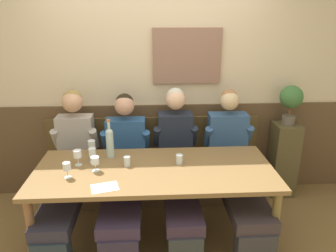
{
  "coord_description": "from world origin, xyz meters",
  "views": [
    {
      "loc": [
        -0.02,
        -2.4,
        2.06
      ],
      "look_at": [
        0.14,
        0.44,
        1.03
      ],
      "focal_mm": 33.79,
      "sensor_mm": 36.0,
      "label": 1
    }
  ],
  "objects_px": {
    "person_left_seat": "(178,161)",
    "wine_glass_by_bottle": "(95,161)",
    "person_center_left_seat": "(70,165)",
    "water_tumbler_center": "(179,159)",
    "wall_bench": "(154,176)",
    "water_tumbler_left": "(127,161)",
    "wine_glass_center_rear": "(77,154)",
    "dining_table": "(155,176)",
    "person_center_right_seat": "(235,164)",
    "person_right_seat": "(124,168)",
    "wine_glass_mid_left": "(92,144)",
    "wine_glass_mid_right": "(67,167)",
    "wine_bottle_clear_water": "(110,142)",
    "wine_glass_right_end": "(92,153)",
    "potted_plant": "(291,100)"
  },
  "relations": [
    {
      "from": "wine_glass_mid_left",
      "to": "potted_plant",
      "type": "height_order",
      "value": "potted_plant"
    },
    {
      "from": "person_center_left_seat",
      "to": "water_tumbler_center",
      "type": "height_order",
      "value": "person_center_left_seat"
    },
    {
      "from": "dining_table",
      "to": "person_center_left_seat",
      "type": "bearing_deg",
      "value": 158.11
    },
    {
      "from": "wine_glass_right_end",
      "to": "potted_plant",
      "type": "height_order",
      "value": "potted_plant"
    },
    {
      "from": "person_center_left_seat",
      "to": "person_center_right_seat",
      "type": "distance_m",
      "value": 1.65
    },
    {
      "from": "person_right_seat",
      "to": "wine_bottle_clear_water",
      "type": "xyz_separation_m",
      "value": [
        -0.12,
        -0.05,
        0.31
      ]
    },
    {
      "from": "dining_table",
      "to": "wine_glass_mid_right",
      "type": "relative_size",
      "value": 15.44
    },
    {
      "from": "wine_glass_by_bottle",
      "to": "wine_glass_mid_right",
      "type": "xyz_separation_m",
      "value": [
        -0.21,
        -0.11,
        0.0
      ]
    },
    {
      "from": "wine_bottle_clear_water",
      "to": "person_center_right_seat",
      "type": "bearing_deg",
      "value": 2.94
    },
    {
      "from": "person_left_seat",
      "to": "wine_glass_by_bottle",
      "type": "xyz_separation_m",
      "value": [
        -0.75,
        -0.37,
        0.2
      ]
    },
    {
      "from": "person_left_seat",
      "to": "wine_glass_right_end",
      "type": "relative_size",
      "value": 9.62
    },
    {
      "from": "person_center_right_seat",
      "to": "wine_glass_center_rear",
      "type": "xyz_separation_m",
      "value": [
        -1.5,
        -0.22,
        0.25
      ]
    },
    {
      "from": "wine_bottle_clear_water",
      "to": "wine_glass_mid_right",
      "type": "bearing_deg",
      "value": -128.97
    },
    {
      "from": "person_center_left_seat",
      "to": "wine_bottle_clear_water",
      "type": "height_order",
      "value": "person_center_left_seat"
    },
    {
      "from": "water_tumbler_center",
      "to": "water_tumbler_left",
      "type": "bearing_deg",
      "value": -177.6
    },
    {
      "from": "wall_bench",
      "to": "wine_glass_by_bottle",
      "type": "height_order",
      "value": "wall_bench"
    },
    {
      "from": "dining_table",
      "to": "wine_glass_mid_left",
      "type": "relative_size",
      "value": 15.71
    },
    {
      "from": "wine_glass_right_end",
      "to": "wall_bench",
      "type": "bearing_deg",
      "value": 44.69
    },
    {
      "from": "wine_glass_mid_left",
      "to": "dining_table",
      "type": "bearing_deg",
      "value": -30.18
    },
    {
      "from": "person_center_left_seat",
      "to": "wine_glass_center_rear",
      "type": "height_order",
      "value": "person_center_left_seat"
    },
    {
      "from": "wine_glass_center_rear",
      "to": "potted_plant",
      "type": "relative_size",
      "value": 0.33
    },
    {
      "from": "dining_table",
      "to": "water_tumbler_left",
      "type": "xyz_separation_m",
      "value": [
        -0.24,
        0.06,
        0.13
      ]
    },
    {
      "from": "wine_glass_mid_left",
      "to": "person_center_left_seat",
      "type": "bearing_deg",
      "value": -175.78
    },
    {
      "from": "wine_glass_center_rear",
      "to": "person_right_seat",
      "type": "bearing_deg",
      "value": 28.38
    },
    {
      "from": "water_tumbler_center",
      "to": "wine_glass_center_rear",
      "type": "bearing_deg",
      "value": 178.68
    },
    {
      "from": "wine_glass_by_bottle",
      "to": "wall_bench",
      "type": "bearing_deg",
      "value": 55.06
    },
    {
      "from": "person_right_seat",
      "to": "water_tumbler_left",
      "type": "xyz_separation_m",
      "value": [
        0.05,
        -0.25,
        0.19
      ]
    },
    {
      "from": "person_center_left_seat",
      "to": "person_right_seat",
      "type": "height_order",
      "value": "person_center_left_seat"
    },
    {
      "from": "wall_bench",
      "to": "water_tumbler_left",
      "type": "height_order",
      "value": "wall_bench"
    },
    {
      "from": "dining_table",
      "to": "person_center_right_seat",
      "type": "relative_size",
      "value": 1.61
    },
    {
      "from": "person_right_seat",
      "to": "wine_glass_by_bottle",
      "type": "height_order",
      "value": "person_right_seat"
    },
    {
      "from": "wine_glass_center_rear",
      "to": "potted_plant",
      "type": "bearing_deg",
      "value": 16.39
    },
    {
      "from": "person_right_seat",
      "to": "wine_bottle_clear_water",
      "type": "height_order",
      "value": "person_right_seat"
    },
    {
      "from": "wine_glass_by_bottle",
      "to": "water_tumbler_center",
      "type": "height_order",
      "value": "wine_glass_by_bottle"
    },
    {
      "from": "wall_bench",
      "to": "wine_glass_by_bottle",
      "type": "xyz_separation_m",
      "value": [
        -0.51,
        -0.73,
        0.57
      ]
    },
    {
      "from": "water_tumbler_center",
      "to": "wine_glass_by_bottle",
      "type": "bearing_deg",
      "value": -172.29
    },
    {
      "from": "person_center_right_seat",
      "to": "potted_plant",
      "type": "distance_m",
      "value": 0.98
    },
    {
      "from": "wall_bench",
      "to": "wine_glass_center_rear",
      "type": "xyz_separation_m",
      "value": [
        -0.69,
        -0.61,
        0.58
      ]
    },
    {
      "from": "person_center_left_seat",
      "to": "person_center_right_seat",
      "type": "height_order",
      "value": "person_center_left_seat"
    },
    {
      "from": "person_center_left_seat",
      "to": "wine_glass_mid_right",
      "type": "xyz_separation_m",
      "value": [
        0.11,
        -0.46,
        0.21
      ]
    },
    {
      "from": "wall_bench",
      "to": "wine_glass_mid_right",
      "type": "relative_size",
      "value": 17.63
    },
    {
      "from": "water_tumbler_left",
      "to": "wine_bottle_clear_water",
      "type": "bearing_deg",
      "value": 130.7
    },
    {
      "from": "wine_bottle_clear_water",
      "to": "potted_plant",
      "type": "xyz_separation_m",
      "value": [
        1.92,
        0.49,
        0.25
      ]
    },
    {
      "from": "wine_glass_by_bottle",
      "to": "potted_plant",
      "type": "relative_size",
      "value": 0.3
    },
    {
      "from": "water_tumbler_left",
      "to": "wine_glass_by_bottle",
      "type": "bearing_deg",
      "value": -163.31
    },
    {
      "from": "wall_bench",
      "to": "person_center_right_seat",
      "type": "relative_size",
      "value": 1.84
    },
    {
      "from": "wall_bench",
      "to": "person_center_right_seat",
      "type": "height_order",
      "value": "person_center_right_seat"
    },
    {
      "from": "wine_glass_center_rear",
      "to": "wine_glass_mid_left",
      "type": "xyz_separation_m",
      "value": [
        0.08,
        0.25,
        -0.01
      ]
    },
    {
      "from": "water_tumbler_center",
      "to": "dining_table",
      "type": "bearing_deg",
      "value": -160.52
    },
    {
      "from": "wine_glass_by_bottle",
      "to": "water_tumbler_left",
      "type": "distance_m",
      "value": 0.28
    }
  ]
}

